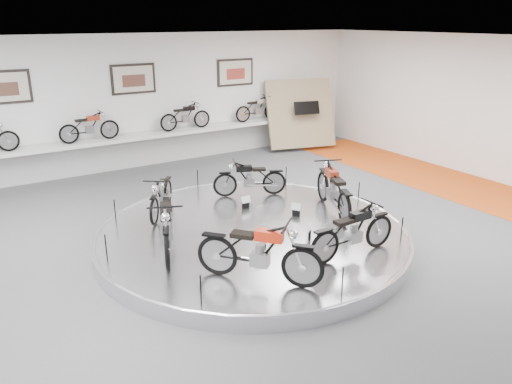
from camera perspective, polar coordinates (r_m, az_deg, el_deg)
floor at (r=10.19m, az=0.52°, el=-6.39°), size 16.00×16.00×0.00m
ceiling at (r=9.19m, az=0.59°, el=16.69°), size 16.00×16.00×0.00m
wall_back at (r=15.72m, az=-13.67°, el=9.92°), size 16.00×0.00×16.00m
wall_right at (r=15.30m, az=26.87°, el=8.16°), size 0.00×14.00×14.00m
orange_carpet_strip at (r=14.77m, az=23.26°, el=0.29°), size 2.40×12.60×0.01m
dado_band at (r=15.99m, az=-13.24°, el=4.79°), size 15.68×0.04×1.10m
display_platform at (r=10.36m, az=-0.39°, el=-5.03°), size 6.40×6.40×0.30m
platform_rim at (r=10.31m, az=-0.39°, el=-4.43°), size 6.40×6.40×0.10m
shelf at (r=15.63m, az=-13.02°, el=6.17°), size 11.00×0.55×0.10m
poster_left at (r=14.84m, az=-26.88°, el=10.63°), size 1.35×0.06×0.88m
poster_center at (r=15.59m, az=-13.83°, el=12.44°), size 1.35×0.06×0.88m
poster_right at (r=17.04m, az=-2.37°, el=13.50°), size 1.35×0.06×0.88m
display_panel at (r=17.69m, az=5.09°, el=8.92°), size 2.56×1.52×2.30m
shelf_bike_b at (r=15.12m, az=-18.50°, el=6.86°), size 1.22×0.43×0.73m
shelf_bike_c at (r=16.09m, az=-8.07°, el=8.36°), size 1.22×0.43×0.73m
shelf_bike_d at (r=17.35m, az=0.16°, el=9.34°), size 1.22×0.43×0.73m
bike_a at (r=12.08m, az=-0.72°, el=1.60°), size 1.60×1.11×0.89m
bike_b at (r=11.12m, az=-10.81°, el=-0.31°), size 1.34×1.56×0.90m
bike_c at (r=9.31m, az=-10.19°, el=-3.68°), size 1.29×1.91×1.06m
bike_d at (r=8.13m, az=0.33°, el=-6.81°), size 1.68×1.82×1.08m
bike_e at (r=9.18m, az=11.05°, el=-4.39°), size 1.65×0.59×0.97m
bike_f at (r=11.12m, az=8.85°, el=0.34°), size 1.32×1.98×1.10m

